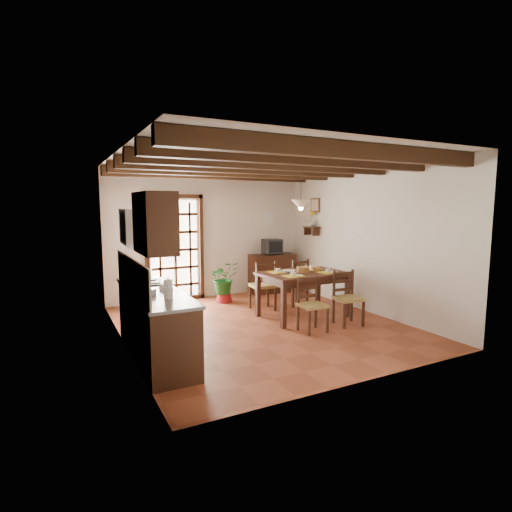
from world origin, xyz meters
TOP-DOWN VIEW (x-y plane):
  - ground_plane at (0.00, 0.00)m, footprint 5.00×5.00m
  - room_shell at (0.00, 0.00)m, footprint 4.52×5.02m
  - ceiling_beams at (0.00, 0.00)m, footprint 4.50×4.34m
  - french_door at (-0.80, 2.45)m, footprint 1.26×0.11m
  - kitchen_counter at (-1.96, -0.60)m, footprint 0.64×2.25m
  - upper_cabinet at (-2.08, -1.30)m, footprint 0.35×0.80m
  - range_hood at (-2.05, -0.05)m, footprint 0.38×0.60m
  - counter_items at (-1.95, -0.51)m, footprint 0.50×1.43m
  - dining_table at (0.92, 0.13)m, footprint 1.58×1.05m
  - chair_near_left at (0.58, -0.68)m, footprint 0.41×0.40m
  - chair_near_right at (1.34, -0.64)m, footprint 0.48×0.46m
  - chair_far_left at (0.50, 0.89)m, footprint 0.49×0.47m
  - chair_far_right at (1.27, 0.93)m, footprint 0.50×0.48m
  - table_setting at (0.92, 0.13)m, footprint 1.12×0.75m
  - table_bowl at (0.65, 0.17)m, footprint 0.28×0.28m
  - sideboard at (1.46, 2.23)m, footprint 1.11×0.60m
  - crt_tv at (1.46, 2.22)m, footprint 0.40×0.37m
  - fuse_box at (1.50, 2.48)m, footprint 0.25×0.03m
  - plant_pot at (0.07, 1.84)m, footprint 0.36×0.36m
  - potted_plant at (0.07, 1.84)m, footprint 1.61×1.38m
  - wall_shelf at (2.14, 1.60)m, footprint 0.20×0.42m
  - shelf_vase at (2.14, 1.60)m, footprint 0.15×0.15m
  - shelf_flowers at (2.14, 1.60)m, footprint 0.14×0.14m
  - framed_picture at (2.22, 1.60)m, footprint 0.03×0.32m
  - pendant_lamp at (0.92, 0.23)m, footprint 0.36×0.36m

SIDE VIEW (x-z plane):
  - ground_plane at x=0.00m, z-range 0.00..0.00m
  - plant_pot at x=0.07m, z-range 0.00..0.22m
  - chair_near_left at x=0.58m, z-range -0.16..0.72m
  - chair_near_right at x=1.34m, z-range -0.17..0.76m
  - chair_far_right at x=1.27m, z-range -0.18..0.79m
  - chair_far_left at x=0.50m, z-range -0.18..0.79m
  - sideboard at x=1.46m, z-range 0.00..0.90m
  - kitchen_counter at x=-1.96m, z-range -0.22..1.16m
  - potted_plant at x=0.07m, z-range -0.32..1.46m
  - dining_table at x=0.92m, z-range 0.31..1.14m
  - table_bowl at x=0.65m, z-range 0.83..0.89m
  - table_setting at x=0.92m, z-range 0.90..1.00m
  - counter_items at x=-1.95m, z-range 0.83..1.08m
  - crt_tv at x=1.46m, z-range 0.93..1.26m
  - french_door at x=-0.80m, z-range 0.02..2.34m
  - wall_shelf at x=2.14m, z-range 1.41..1.61m
  - shelf_vase at x=2.14m, z-range 1.57..1.73m
  - range_hood at x=-2.05m, z-range 1.46..2.00m
  - fuse_box at x=1.50m, z-range 1.59..1.91m
  - room_shell at x=0.00m, z-range 0.41..3.22m
  - upper_cabinet at x=-2.08m, z-range 1.50..2.20m
  - shelf_flowers at x=2.14m, z-range 1.68..2.04m
  - framed_picture at x=2.22m, z-range 1.89..2.21m
  - pendant_lamp at x=0.92m, z-range 1.66..2.50m
  - ceiling_beams at x=0.00m, z-range 2.59..2.79m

